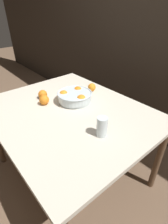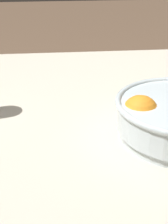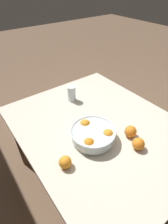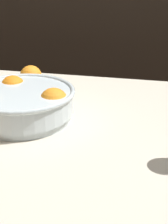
% 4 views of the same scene
% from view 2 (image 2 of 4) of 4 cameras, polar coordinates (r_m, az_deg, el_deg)
% --- Properties ---
extents(dining_table, '(1.27, 1.03, 0.71)m').
position_cam_2_polar(dining_table, '(0.93, 7.24, -3.94)').
color(dining_table, beige).
rests_on(dining_table, ground_plane).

